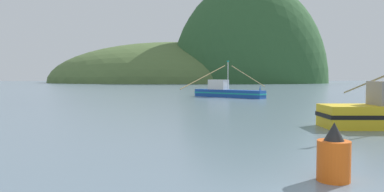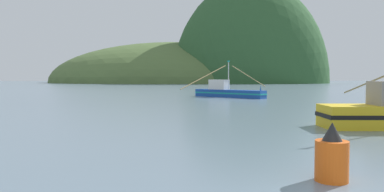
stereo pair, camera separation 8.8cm
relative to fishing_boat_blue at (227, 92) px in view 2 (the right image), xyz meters
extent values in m
ellipsoid|color=#516B38|center=(5.36, 159.88, -0.81)|extent=(142.72, 114.18, 46.16)
ellipsoid|color=#2D562D|center=(41.88, 130.08, -0.81)|extent=(81.04, 64.83, 105.84)
cube|color=#19479E|center=(0.22, -0.26, -0.27)|extent=(8.57, 9.89, 1.07)
cube|color=teal|center=(0.22, -0.26, -0.22)|extent=(8.66, 9.99, 0.19)
cone|color=#19479E|center=(3.58, -4.33, 0.61)|extent=(0.28, 0.28, 0.70)
cube|color=silver|center=(-0.94, 1.14, 0.99)|extent=(2.88, 3.09, 1.45)
cylinder|color=silver|center=(0.17, -0.21, 2.23)|extent=(0.12, 0.12, 3.94)
cube|color=teal|center=(0.17, -0.21, 4.33)|extent=(0.25, 0.30, 0.20)
cylinder|color=#997F4C|center=(4.27, 3.09, 2.12)|extent=(6.96, 5.78, 3.23)
cylinder|color=#997F4C|center=(-3.84, -3.61, 2.12)|extent=(6.96, 5.78, 3.23)
cylinder|color=#997F4C|center=(4.23, -26.59, 1.67)|extent=(1.21, 8.19, 1.93)
cylinder|color=#E55914|center=(-6.37, -40.92, -0.26)|extent=(0.88, 0.88, 1.10)
cone|color=black|center=(-6.37, -40.92, 0.54)|extent=(0.53, 0.53, 0.50)
camera|label=1|loc=(-11.40, -49.87, 2.00)|focal=33.25mm
camera|label=2|loc=(-11.32, -49.89, 2.00)|focal=33.25mm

